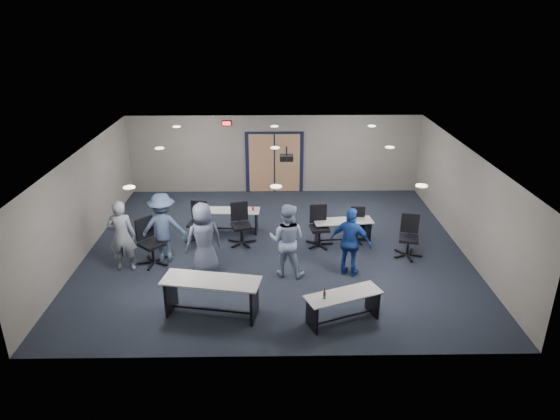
{
  "coord_description": "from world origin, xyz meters",
  "views": [
    {
      "loc": [
        -0.07,
        -12.12,
        6.1
      ],
      "look_at": [
        0.12,
        -0.3,
        1.25
      ],
      "focal_mm": 32.0,
      "sensor_mm": 36.0,
      "label": 1
    }
  ],
  "objects_px": {
    "table_back_left": "(231,217)",
    "table_back_right": "(343,227)",
    "chair_back_d": "(358,225)",
    "chair_back_b": "(241,225)",
    "person_gray": "(122,236)",
    "chair_back_c": "(320,227)",
    "chair_back_a": "(197,222)",
    "chair_loose_right": "(409,237)",
    "table_front_left": "(212,291)",
    "table_front_right": "(343,302)",
    "chair_loose_left": "(152,242)",
    "person_navy": "(351,242)",
    "person_back": "(163,228)",
    "person_plaid": "(204,239)",
    "person_lightblue": "(287,240)"
  },
  "relations": [
    {
      "from": "chair_back_b",
      "to": "person_plaid",
      "type": "bearing_deg",
      "value": -131.62
    },
    {
      "from": "table_front_left",
      "to": "person_plaid",
      "type": "height_order",
      "value": "person_plaid"
    },
    {
      "from": "chair_loose_right",
      "to": "person_gray",
      "type": "bearing_deg",
      "value": -161.63
    },
    {
      "from": "table_back_left",
      "to": "chair_back_c",
      "type": "bearing_deg",
      "value": -18.48
    },
    {
      "from": "person_navy",
      "to": "person_back",
      "type": "height_order",
      "value": "person_back"
    },
    {
      "from": "person_plaid",
      "to": "person_back",
      "type": "bearing_deg",
      "value": -57.06
    },
    {
      "from": "table_back_right",
      "to": "person_lightblue",
      "type": "bearing_deg",
      "value": -138.15
    },
    {
      "from": "chair_back_b",
      "to": "person_gray",
      "type": "distance_m",
      "value": 3.17
    },
    {
      "from": "chair_back_a",
      "to": "chair_back_b",
      "type": "bearing_deg",
      "value": 0.31
    },
    {
      "from": "chair_back_d",
      "to": "chair_back_b",
      "type": "bearing_deg",
      "value": -174.47
    },
    {
      "from": "chair_loose_left",
      "to": "person_back",
      "type": "xyz_separation_m",
      "value": [
        0.28,
        0.19,
        0.31
      ]
    },
    {
      "from": "chair_loose_left",
      "to": "person_gray",
      "type": "height_order",
      "value": "person_gray"
    },
    {
      "from": "person_navy",
      "to": "table_front_right",
      "type": "bearing_deg",
      "value": 103.95
    },
    {
      "from": "chair_loose_left",
      "to": "person_gray",
      "type": "relative_size",
      "value": 0.65
    },
    {
      "from": "table_front_left",
      "to": "chair_back_c",
      "type": "relative_size",
      "value": 1.92
    },
    {
      "from": "chair_loose_left",
      "to": "person_back",
      "type": "height_order",
      "value": "person_back"
    },
    {
      "from": "chair_loose_left",
      "to": "person_back",
      "type": "relative_size",
      "value": 0.66
    },
    {
      "from": "person_plaid",
      "to": "person_lightblue",
      "type": "distance_m",
      "value": 2.0
    },
    {
      "from": "table_back_left",
      "to": "chair_back_d",
      "type": "relative_size",
      "value": 1.76
    },
    {
      "from": "chair_back_a",
      "to": "chair_loose_right",
      "type": "bearing_deg",
      "value": 0.24
    },
    {
      "from": "chair_back_c",
      "to": "person_lightblue",
      "type": "height_order",
      "value": "person_lightblue"
    },
    {
      "from": "table_back_right",
      "to": "person_back",
      "type": "height_order",
      "value": "person_back"
    },
    {
      "from": "person_back",
      "to": "person_lightblue",
      "type": "bearing_deg",
      "value": 159.87
    },
    {
      "from": "person_gray",
      "to": "chair_back_c",
      "type": "bearing_deg",
      "value": -168.64
    },
    {
      "from": "chair_back_d",
      "to": "person_plaid",
      "type": "height_order",
      "value": "person_plaid"
    },
    {
      "from": "chair_back_c",
      "to": "person_gray",
      "type": "relative_size",
      "value": 0.61
    },
    {
      "from": "table_back_right",
      "to": "person_back",
      "type": "bearing_deg",
      "value": -174.03
    },
    {
      "from": "chair_back_a",
      "to": "person_navy",
      "type": "height_order",
      "value": "person_navy"
    },
    {
      "from": "chair_loose_left",
      "to": "person_navy",
      "type": "bearing_deg",
      "value": -55.33
    },
    {
      "from": "table_front_left",
      "to": "table_back_right",
      "type": "xyz_separation_m",
      "value": [
        3.23,
        3.45,
        -0.12
      ]
    },
    {
      "from": "chair_back_a",
      "to": "chair_loose_right",
      "type": "relative_size",
      "value": 0.99
    },
    {
      "from": "chair_loose_right",
      "to": "chair_back_c",
      "type": "bearing_deg",
      "value": 177.31
    },
    {
      "from": "table_front_right",
      "to": "chair_loose_right",
      "type": "xyz_separation_m",
      "value": [
        2.09,
        2.88,
        0.1
      ]
    },
    {
      "from": "chair_back_c",
      "to": "person_navy",
      "type": "distance_m",
      "value": 1.74
    },
    {
      "from": "table_back_left",
      "to": "chair_loose_right",
      "type": "height_order",
      "value": "chair_loose_right"
    },
    {
      "from": "chair_back_a",
      "to": "chair_back_d",
      "type": "distance_m",
      "value": 4.44
    },
    {
      "from": "table_back_left",
      "to": "table_back_right",
      "type": "distance_m",
      "value": 3.23
    },
    {
      "from": "table_back_right",
      "to": "chair_back_b",
      "type": "bearing_deg",
      "value": 175.25
    },
    {
      "from": "person_navy",
      "to": "table_back_right",
      "type": "bearing_deg",
      "value": -66.2
    },
    {
      "from": "table_back_right",
      "to": "person_plaid",
      "type": "relative_size",
      "value": 0.9
    },
    {
      "from": "table_front_left",
      "to": "chair_loose_left",
      "type": "distance_m",
      "value": 2.88
    },
    {
      "from": "table_front_right",
      "to": "chair_loose_left",
      "type": "relative_size",
      "value": 1.41
    },
    {
      "from": "chair_loose_left",
      "to": "person_gray",
      "type": "xyz_separation_m",
      "value": [
        -0.63,
        -0.28,
        0.32
      ]
    },
    {
      "from": "table_front_left",
      "to": "person_plaid",
      "type": "bearing_deg",
      "value": 112.15
    },
    {
      "from": "table_front_right",
      "to": "chair_back_c",
      "type": "distance_m",
      "value": 3.55
    },
    {
      "from": "person_back",
      "to": "person_gray",
      "type": "bearing_deg",
      "value": 20.99
    },
    {
      "from": "chair_loose_right",
      "to": "chair_back_b",
      "type": "bearing_deg",
      "value": -176.77
    },
    {
      "from": "table_front_right",
      "to": "chair_back_b",
      "type": "distance_m",
      "value": 4.35
    },
    {
      "from": "table_back_left",
      "to": "chair_back_c",
      "type": "height_order",
      "value": "chair_back_c"
    },
    {
      "from": "table_front_left",
      "to": "chair_back_c",
      "type": "height_order",
      "value": "chair_back_c"
    }
  ]
}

